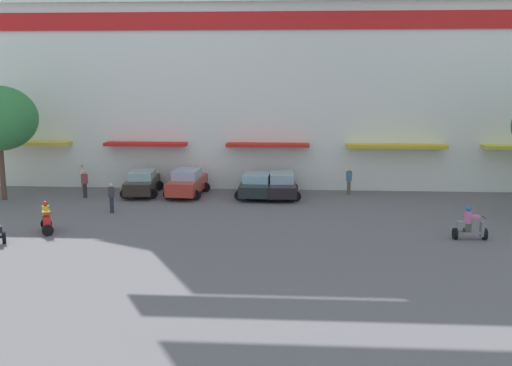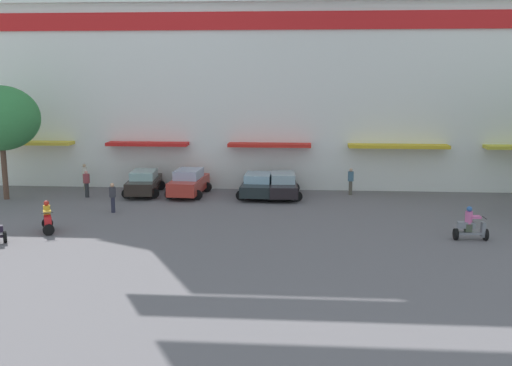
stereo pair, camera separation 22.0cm
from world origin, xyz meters
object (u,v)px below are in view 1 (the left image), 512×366
at_px(parked_car_2, 257,185).
at_px(parked_car_3, 281,185).
at_px(pedestrian_0, 111,196).
at_px(scooter_rider_2, 46,220).
at_px(pedestrian_1, 349,180).
at_px(parked_car_0, 142,182).
at_px(parked_car_1, 187,183).
at_px(pedestrian_2, 83,175).
at_px(scooter_rider_1, 470,226).
at_px(pedestrian_3, 85,183).

distance_m(parked_car_2, parked_car_3, 1.48).
distance_m(parked_car_3, pedestrian_0, 10.11).
relative_size(scooter_rider_2, pedestrian_1, 0.94).
bearing_deg(pedestrian_0, parked_car_0, 85.38).
bearing_deg(parked_car_1, parked_car_3, 0.19).
distance_m(parked_car_3, pedestrian_2, 12.70).
bearing_deg(scooter_rider_2, pedestrian_0, 65.79).
bearing_deg(parked_car_1, scooter_rider_1, -31.38).
xyz_separation_m(parked_car_0, scooter_rider_1, (17.15, -8.93, -0.11)).
distance_m(parked_car_2, pedestrian_1, 5.67).
height_order(parked_car_3, scooter_rider_2, scooter_rider_2).
bearing_deg(parked_car_1, pedestrian_2, 170.09).
xyz_separation_m(scooter_rider_1, scooter_rider_2, (-19.38, -0.05, -0.02)).
height_order(parked_car_1, parked_car_3, parked_car_1).
bearing_deg(parked_car_2, parked_car_0, 179.30).
bearing_deg(parked_car_0, parked_car_3, -1.14).
distance_m(parked_car_2, scooter_rider_2, 12.85).
height_order(pedestrian_0, pedestrian_1, pedestrian_1).
bearing_deg(parked_car_2, pedestrian_1, 8.16).
distance_m(parked_car_3, pedestrian_3, 11.77).
bearing_deg(pedestrian_2, parked_car_1, -9.91).
xyz_separation_m(parked_car_2, pedestrian_1, (5.61, 0.80, 0.23)).
bearing_deg(pedestrian_0, parked_car_3, 27.96).
xyz_separation_m(pedestrian_2, pedestrian_3, (0.91, -2.18, -0.06)).
height_order(parked_car_0, scooter_rider_1, scooter_rider_1).
distance_m(scooter_rider_1, pedestrian_3, 21.78).
xyz_separation_m(scooter_rider_1, pedestrian_3, (-20.35, 7.77, 0.28)).
relative_size(parked_car_1, parked_car_2, 0.97).
bearing_deg(scooter_rider_2, pedestrian_2, 100.63).
height_order(pedestrian_0, pedestrian_3, pedestrian_3).
bearing_deg(pedestrian_0, pedestrian_3, 126.75).
bearing_deg(parked_car_3, scooter_rider_1, -45.46).
xyz_separation_m(pedestrian_0, pedestrian_2, (-3.71, 5.93, 0.06)).
bearing_deg(scooter_rider_2, scooter_rider_1, 0.14).
distance_m(scooter_rider_2, pedestrian_2, 10.18).
height_order(parked_car_2, pedestrian_2, pedestrian_2).
distance_m(scooter_rider_1, scooter_rider_2, 19.38).
xyz_separation_m(parked_car_3, pedestrian_3, (-11.73, -0.99, 0.17)).
bearing_deg(parked_car_2, pedestrian_2, 174.34).
relative_size(parked_car_2, pedestrian_0, 2.68).
bearing_deg(parked_car_2, scooter_rider_1, -41.21).
distance_m(parked_car_1, pedestrian_3, 6.09).
bearing_deg(pedestrian_2, pedestrian_1, -1.04).
distance_m(scooter_rider_1, pedestrian_0, 18.01).
bearing_deg(pedestrian_0, parked_car_1, 55.76).
relative_size(parked_car_0, scooter_rider_1, 2.80).
height_order(parked_car_3, pedestrian_2, pedestrian_2).
xyz_separation_m(scooter_rider_2, pedestrian_3, (-0.97, 7.82, 0.29)).
distance_m(parked_car_0, pedestrian_0, 4.93).
bearing_deg(pedestrian_2, parked_car_0, -13.96).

